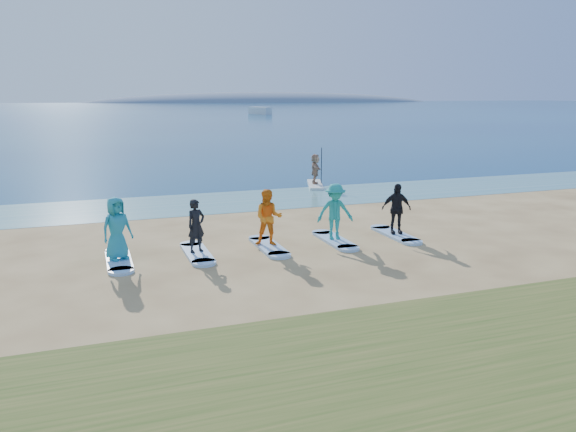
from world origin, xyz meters
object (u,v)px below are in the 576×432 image
object	(u,v)px
student_3	(335,212)
surfboard_4	(395,234)
student_1	(196,226)
paddleboard	(315,185)
surfboard_3	(335,240)
surfboard_0	(119,261)
paddleboarder	(315,169)
surfboard_1	(197,253)
boat_offshore_b	(260,114)
student_0	(117,228)
student_4	(396,209)
surfboard_2	(269,246)
student_2	(268,218)

from	to	relation	value
student_3	surfboard_4	bearing A→B (deg)	10.42
student_1	student_3	distance (m)	4.55
paddleboard	student_1	distance (m)	13.68
surfboard_3	student_3	size ratio (longest dim) A/B	1.20
surfboard_0	paddleboarder	bearing A→B (deg)	45.63
surfboard_1	surfboard_4	bearing A→B (deg)	0.00
boat_offshore_b	surfboard_3	size ratio (longest dim) A/B	2.85
student_1	student_0	bearing A→B (deg)	156.54
paddleboarder	student_0	world-z (taller)	student_0
paddleboarder	surfboard_0	distance (m)	15.17
surfboard_1	student_3	bearing A→B (deg)	0.00
surfboard_1	student_4	distance (m)	6.89
surfboard_0	surfboard_2	world-z (taller)	same
surfboard_0	surfboard_3	xyz separation A→B (m)	(6.83, 0.00, 0.00)
student_0	surfboard_1	bearing A→B (deg)	-24.50
boat_offshore_b	student_4	bearing A→B (deg)	-128.89
surfboard_4	student_4	xyz separation A→B (m)	(0.00, 0.00, 0.90)
paddleboard	surfboard_4	distance (m)	10.93
boat_offshore_b	surfboard_1	size ratio (longest dim) A/B	2.85
surfboard_2	surfboard_0	bearing A→B (deg)	180.00
surfboard_3	student_4	bearing A→B (deg)	0.00
surfboard_1	paddleboard	bearing A→B (deg)	52.47
surfboard_2	student_2	size ratio (longest dim) A/B	1.24
student_0	student_3	distance (m)	6.83
student_2	student_4	world-z (taller)	student_2
paddleboarder	student_0	size ratio (longest dim) A/B	0.85
student_4	surfboard_0	bearing A→B (deg)	-166.16
boat_offshore_b	student_0	bearing A→B (deg)	-133.16
paddleboard	student_4	xyz separation A→B (m)	(-1.49, -10.83, 0.89)
student_0	surfboard_3	size ratio (longest dim) A/B	0.83
student_1	student_2	distance (m)	2.28
student_2	surfboard_0	bearing A→B (deg)	-160.04
surfboard_3	student_4	size ratio (longest dim) A/B	1.28
surfboard_0	surfboard_2	xyz separation A→B (m)	(4.55, 0.00, 0.00)
surfboard_0	student_1	bearing A→B (deg)	0.00
student_1	paddleboard	bearing A→B (deg)	29.01
surfboard_1	student_3	xyz separation A→B (m)	(4.55, 0.00, 0.96)
paddleboarder	boat_offshore_b	bearing A→B (deg)	2.45
surfboard_0	student_4	bearing A→B (deg)	0.00
surfboard_1	student_1	xyz separation A→B (m)	(0.00, 0.00, 0.85)
surfboard_2	boat_offshore_b	bearing A→B (deg)	73.26
surfboard_4	student_2	bearing A→B (deg)	180.00
student_2	student_3	bearing A→B (deg)	19.96
boat_offshore_b	surfboard_0	world-z (taller)	boat_offshore_b
paddleboard	surfboard_2	bearing A→B (deg)	-100.25
student_0	surfboard_1	xyz separation A→B (m)	(2.28, 0.00, -0.96)
paddleboarder	student_3	bearing A→B (deg)	178.56
paddleboard	student_2	world-z (taller)	student_2
student_0	student_1	bearing A→B (deg)	-24.50
surfboard_4	student_4	size ratio (longest dim) A/B	1.28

